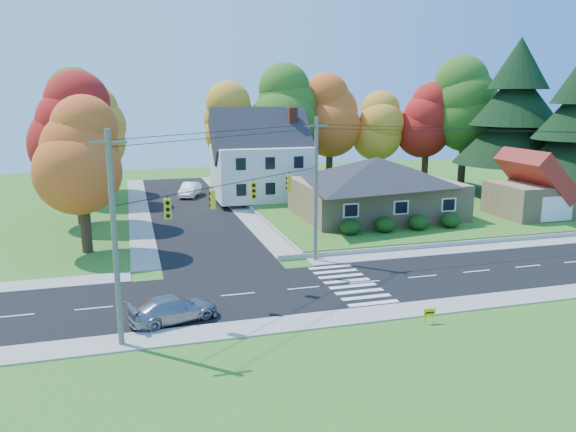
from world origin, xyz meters
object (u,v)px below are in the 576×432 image
(silver_sedan, at_px, (173,309))
(white_car, at_px, (190,190))
(ranch_house, at_px, (376,186))
(fire_hydrant, at_px, (316,254))

(silver_sedan, bearing_deg, white_car, -23.51)
(ranch_house, bearing_deg, silver_sedan, -136.36)
(white_car, bearing_deg, fire_hydrant, -58.37)
(fire_hydrant, bearing_deg, white_car, 101.98)
(ranch_house, bearing_deg, fire_hydrant, -131.79)
(ranch_house, relative_size, silver_sedan, 3.19)
(white_car, xyz_separation_m, fire_hydrant, (5.88, -27.71, -0.42))
(white_car, bearing_deg, ranch_house, -29.21)
(ranch_house, height_order, white_car, ranch_house)
(silver_sedan, relative_size, white_car, 0.96)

